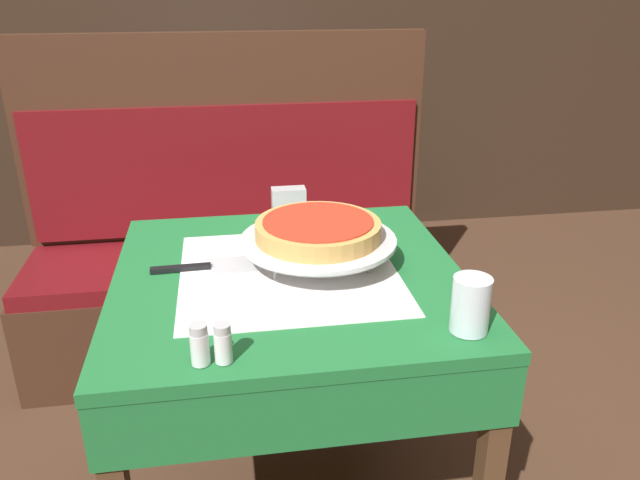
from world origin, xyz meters
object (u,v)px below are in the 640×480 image
deep_dish_pizza (318,229)px  salt_shaker (200,345)px  pepper_shaker (223,343)px  booth_bench (234,271)px  napkin_holder (289,203)px  water_glass_near (471,305)px  dining_table_front (290,311)px  pizza_pan_stand (318,242)px  pizza_server (211,267)px  dining_table_rear (232,151)px  condiment_caddy (220,119)px

deep_dish_pizza → salt_shaker: (-0.28, -0.39, -0.06)m
pepper_shaker → booth_bench: bearing=88.4°
booth_bench → pepper_shaker: bearing=-91.6°
salt_shaker → napkin_holder: napkin_holder is taller
water_glass_near → booth_bench: bearing=110.6°
booth_bench → salt_shaker: 1.34m
napkin_holder → dining_table_front: bearing=-96.5°
dining_table_front → pizza_pan_stand: pizza_pan_stand is taller
napkin_holder → pizza_pan_stand: bearing=-84.3°
pizza_server → water_glass_near: (0.52, -0.38, 0.06)m
booth_bench → pizza_pan_stand: size_ratio=4.05×
pizza_server → dining_table_front: bearing=-16.1°
deep_dish_pizza → pepper_shaker: (-0.24, -0.39, -0.06)m
pizza_pan_stand → deep_dish_pizza: bearing=90.0°
dining_table_rear → condiment_caddy: size_ratio=5.51×
pepper_shaker → pizza_server: bearing=93.4°
pepper_shaker → condiment_caddy: (0.02, 1.97, 0.00)m
booth_bench → water_glass_near: 1.39m
dining_table_front → salt_shaker: 0.44m
deep_dish_pizza → pepper_shaker: deep_dish_pizza is taller
deep_dish_pizza → salt_shaker: 0.49m
booth_bench → napkin_holder: (0.17, -0.52, 0.46)m
pizza_pan_stand → salt_shaker: salt_shaker is taller
pizza_server → salt_shaker: salt_shaker is taller
dining_table_rear → booth_bench: 0.77m
pizza_pan_stand → pepper_shaker: 0.46m
pizza_server → salt_shaker: (-0.02, -0.41, 0.04)m
pizza_pan_stand → pizza_server: pizza_pan_stand is taller
salt_shaker → napkin_holder: bearing=71.4°
deep_dish_pizza → salt_shaker: size_ratio=3.74×
condiment_caddy → pizza_pan_stand: bearing=-82.0°
dining_table_front → salt_shaker: size_ratio=10.27×
condiment_caddy → dining_table_rear: bearing=-16.5°
dining_table_front → water_glass_near: bearing=-44.6°
water_glass_near → pepper_shaker: (-0.49, -0.03, -0.02)m
dining_table_front → deep_dish_pizza: 0.22m
pizza_pan_stand → pizza_server: 0.27m
pepper_shaker → napkin_holder: 0.76m
condiment_caddy → deep_dish_pizza: bearing=-82.0°
pizza_server → pepper_shaker: pepper_shaker is taller
pepper_shaker → deep_dish_pizza: bearing=58.5°
condiment_caddy → pizza_server: bearing=-91.5°
napkin_holder → pizza_server: bearing=-125.5°
dining_table_front → deep_dish_pizza: bearing=22.1°
dining_table_rear → deep_dish_pizza: bearing=-83.6°
pizza_pan_stand → deep_dish_pizza: (0.00, 0.00, 0.03)m
booth_bench → salt_shaker: booth_bench is taller
pizza_pan_stand → condiment_caddy: bearing=98.0°
water_glass_near → pizza_pan_stand: bearing=125.4°
dining_table_rear → deep_dish_pizza: size_ratio=2.54×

